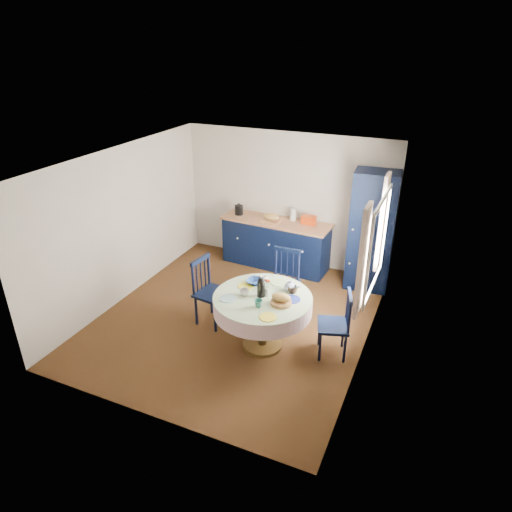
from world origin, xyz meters
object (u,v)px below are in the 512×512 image
(mug_a, at_px, (244,292))
(dining_table, at_px, (263,305))
(chair_far, at_px, (284,281))
(chair_right, at_px, (336,324))
(pantry_cabinet, at_px, (371,232))
(mug_c, at_px, (293,290))
(kitchen_counter, at_px, (276,242))
(mug_d, at_px, (264,279))
(cobalt_bowl, at_px, (256,282))
(mug_b, at_px, (258,303))
(chair_left, at_px, (210,291))

(mug_a, bearing_deg, dining_table, 13.07)
(chair_far, distance_m, chair_right, 1.30)
(pantry_cabinet, bearing_deg, mug_c, -112.10)
(kitchen_counter, height_order, dining_table, kitchen_counter)
(mug_d, distance_m, cobalt_bowl, 0.13)
(chair_far, height_order, mug_b, chair_far)
(chair_right, relative_size, mug_a, 8.14)
(chair_right, height_order, mug_a, chair_right)
(dining_table, distance_m, mug_c, 0.45)
(kitchen_counter, distance_m, mug_c, 2.50)
(chair_right, bearing_deg, mug_d, -114.76)
(kitchen_counter, relative_size, dining_table, 1.55)
(mug_b, bearing_deg, pantry_cabinet, 70.15)
(dining_table, height_order, chair_left, dining_table)
(chair_left, distance_m, mug_b, 1.20)
(mug_c, xyz_separation_m, cobalt_bowl, (-0.56, 0.04, -0.02))
(pantry_cabinet, bearing_deg, cobalt_bowl, -125.37)
(chair_left, height_order, mug_c, chair_left)
(pantry_cabinet, xyz_separation_m, chair_left, (-1.97, -2.08, -0.50))
(dining_table, xyz_separation_m, chair_left, (-0.98, 0.27, -0.16))
(pantry_cabinet, relative_size, mug_c, 15.60)
(mug_d, bearing_deg, dining_table, -68.15)
(chair_left, relative_size, mug_b, 9.42)
(kitchen_counter, height_order, chair_left, kitchen_counter)
(pantry_cabinet, relative_size, mug_d, 21.12)
(kitchen_counter, bearing_deg, mug_c, -60.11)
(pantry_cabinet, distance_m, mug_c, 2.21)
(chair_far, bearing_deg, pantry_cabinet, 48.67)
(mug_a, relative_size, mug_d, 1.21)
(pantry_cabinet, relative_size, mug_a, 17.42)
(cobalt_bowl, bearing_deg, chair_right, -2.22)
(chair_left, bearing_deg, kitchen_counter, 2.96)
(kitchen_counter, relative_size, mug_c, 15.72)
(pantry_cabinet, xyz_separation_m, cobalt_bowl, (-1.22, -2.06, -0.19))
(dining_table, bearing_deg, mug_a, -166.93)
(pantry_cabinet, bearing_deg, chair_left, -138.16)
(mug_a, bearing_deg, mug_c, 28.11)
(dining_table, height_order, mug_a, dining_table)
(mug_b, bearing_deg, dining_table, 98.94)
(pantry_cabinet, height_order, mug_b, pantry_cabinet)
(kitchen_counter, height_order, cobalt_bowl, kitchen_counter)
(dining_table, relative_size, mug_a, 11.36)
(chair_left, height_order, mug_d, chair_left)
(kitchen_counter, height_order, chair_far, kitchen_counter)
(mug_b, bearing_deg, mug_c, 60.70)
(dining_table, xyz_separation_m, mug_d, (-0.16, 0.39, 0.17))
(pantry_cabinet, distance_m, dining_table, 2.57)
(chair_left, xyz_separation_m, mug_a, (0.73, -0.33, 0.33))
(pantry_cabinet, distance_m, chair_left, 2.91)
(mug_d, bearing_deg, mug_a, -102.81)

